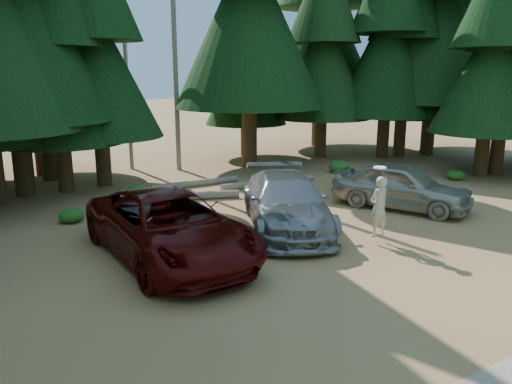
{
  "coord_description": "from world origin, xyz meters",
  "views": [
    {
      "loc": [
        -8.8,
        -9.19,
        4.91
      ],
      "look_at": [
        -1.0,
        3.79,
        1.25
      ],
      "focal_mm": 35.0,
      "sensor_mm": 36.0,
      "label": 1
    }
  ],
  "objects_px": {
    "silver_minivan_right": "(402,186)",
    "silver_minivan_center": "(287,202)",
    "log_left": "(196,183)",
    "log_right": "(269,182)",
    "log_mid": "(190,196)",
    "frisbee_player": "(379,206)",
    "red_pickup": "(169,226)"
  },
  "relations": [
    {
      "from": "silver_minivan_center",
      "to": "log_left",
      "type": "xyz_separation_m",
      "value": [
        -0.01,
        7.02,
        -0.71
      ]
    },
    {
      "from": "frisbee_player",
      "to": "silver_minivan_right",
      "type": "bearing_deg",
      "value": -147.87
    },
    {
      "from": "silver_minivan_center",
      "to": "frisbee_player",
      "type": "height_order",
      "value": "frisbee_player"
    },
    {
      "from": "silver_minivan_right",
      "to": "frisbee_player",
      "type": "distance_m",
      "value": 4.26
    },
    {
      "from": "silver_minivan_right",
      "to": "silver_minivan_center",
      "type": "bearing_deg",
      "value": 153.64
    },
    {
      "from": "log_mid",
      "to": "log_right",
      "type": "relative_size",
      "value": 0.84
    },
    {
      "from": "frisbee_player",
      "to": "log_right",
      "type": "bearing_deg",
      "value": -101.72
    },
    {
      "from": "silver_minivan_center",
      "to": "log_right",
      "type": "distance_m",
      "value": 6.23
    },
    {
      "from": "silver_minivan_center",
      "to": "log_right",
      "type": "height_order",
      "value": "silver_minivan_center"
    },
    {
      "from": "red_pickup",
      "to": "frisbee_player",
      "type": "xyz_separation_m",
      "value": [
        5.67,
        -1.98,
        0.23
      ]
    },
    {
      "from": "log_mid",
      "to": "log_right",
      "type": "distance_m",
      "value": 4.07
    },
    {
      "from": "silver_minivan_center",
      "to": "silver_minivan_right",
      "type": "height_order",
      "value": "silver_minivan_center"
    },
    {
      "from": "log_mid",
      "to": "silver_minivan_right",
      "type": "bearing_deg",
      "value": -19.25
    },
    {
      "from": "log_right",
      "to": "silver_minivan_right",
      "type": "bearing_deg",
      "value": -67.17
    },
    {
      "from": "silver_minivan_right",
      "to": "frisbee_player",
      "type": "relative_size",
      "value": 2.41
    },
    {
      "from": "red_pickup",
      "to": "silver_minivan_center",
      "type": "bearing_deg",
      "value": 5.76
    },
    {
      "from": "log_left",
      "to": "log_right",
      "type": "xyz_separation_m",
      "value": [
        2.84,
        -1.52,
        0.0
      ]
    },
    {
      "from": "silver_minivan_center",
      "to": "log_mid",
      "type": "distance_m",
      "value": 5.16
    },
    {
      "from": "silver_minivan_right",
      "to": "log_mid",
      "type": "relative_size",
      "value": 1.27
    },
    {
      "from": "silver_minivan_center",
      "to": "log_left",
      "type": "distance_m",
      "value": 7.06
    },
    {
      "from": "silver_minivan_center",
      "to": "log_right",
      "type": "xyz_separation_m",
      "value": [
        2.83,
        5.5,
        -0.71
      ]
    },
    {
      "from": "frisbee_player",
      "to": "log_right",
      "type": "height_order",
      "value": "frisbee_player"
    },
    {
      "from": "log_mid",
      "to": "log_right",
      "type": "xyz_separation_m",
      "value": [
        4.04,
        0.53,
        -0.01
      ]
    },
    {
      "from": "silver_minivan_right",
      "to": "log_mid",
      "type": "xyz_separation_m",
      "value": [
        -6.19,
        5.14,
        -0.69
      ]
    },
    {
      "from": "silver_minivan_center",
      "to": "log_mid",
      "type": "height_order",
      "value": "silver_minivan_center"
    },
    {
      "from": "silver_minivan_center",
      "to": "log_right",
      "type": "bearing_deg",
      "value": 87.44
    },
    {
      "from": "red_pickup",
      "to": "frisbee_player",
      "type": "bearing_deg",
      "value": -21.41
    },
    {
      "from": "red_pickup",
      "to": "log_right",
      "type": "distance_m",
      "value": 9.32
    },
    {
      "from": "red_pickup",
      "to": "log_right",
      "type": "bearing_deg",
      "value": 38.74
    },
    {
      "from": "red_pickup",
      "to": "log_right",
      "type": "relative_size",
      "value": 1.38
    },
    {
      "from": "frisbee_player",
      "to": "log_mid",
      "type": "distance_m",
      "value": 8.05
    },
    {
      "from": "red_pickup",
      "to": "frisbee_player",
      "type": "height_order",
      "value": "frisbee_player"
    }
  ]
}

